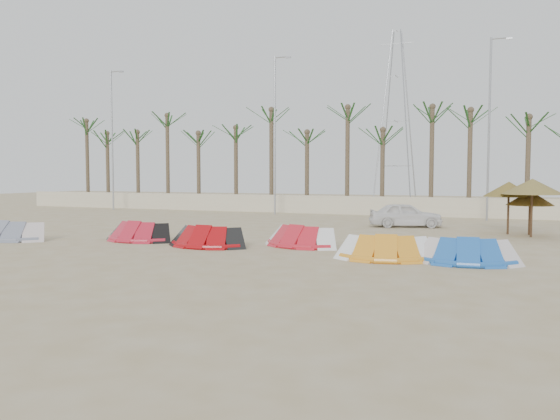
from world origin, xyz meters
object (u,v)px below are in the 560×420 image
at_px(kite_red_right, 302,235).
at_px(parasol_mid, 532,187).
at_px(kite_blue, 468,250).
at_px(parasol_left, 509,189).
at_px(kite_red_mid, 210,235).
at_px(kite_grey, 14,229).
at_px(kite_orange, 388,246).
at_px(kite_red_left, 142,231).
at_px(parasol_right, 530,198).
at_px(car, 406,215).

distance_m(kite_red_right, parasol_mid, 10.97).
height_order(kite_blue, parasol_left, parasol_left).
distance_m(kite_red_mid, parasol_left, 14.24).
bearing_deg(kite_grey, kite_red_right, 11.67).
bearing_deg(parasol_left, parasol_mid, -44.23).
bearing_deg(kite_orange, kite_red_left, 173.48).
xyz_separation_m(parasol_mid, parasol_right, (-0.03, 1.02, -0.55)).
distance_m(kite_grey, kite_red_mid, 9.13).
height_order(kite_orange, parasol_mid, parasol_mid).
relative_size(kite_grey, kite_blue, 1.17).
distance_m(kite_blue, car, 11.97).
bearing_deg(parasol_mid, kite_red_right, -142.41).
bearing_deg(parasol_right, kite_grey, -154.07).
height_order(kite_red_mid, kite_orange, same).
bearing_deg(kite_red_left, kite_red_right, 7.13).
height_order(kite_blue, parasol_mid, parasol_mid).
bearing_deg(kite_red_mid, parasol_mid, 34.11).
xyz_separation_m(kite_orange, parasol_mid, (4.77, 8.69, 1.86)).
relative_size(parasol_left, car, 0.65).
height_order(kite_blue, parasol_right, parasol_right).
xyz_separation_m(parasol_left, parasol_right, (0.92, 0.10, -0.40)).
xyz_separation_m(kite_red_left, kite_blue, (13.27, -1.12, -0.00)).
bearing_deg(kite_blue, parasol_right, 76.99).
distance_m(kite_red_right, parasol_left, 10.84).
bearing_deg(kite_red_right, parasol_mid, 37.59).
xyz_separation_m(kite_red_mid, kite_orange, (7.11, -0.65, -0.00)).
relative_size(kite_grey, kite_orange, 1.10).
distance_m(kite_grey, kite_orange, 16.18).
bearing_deg(kite_orange, kite_grey, -178.38).
xyz_separation_m(kite_orange, parasol_left, (3.82, 9.62, 1.71)).
xyz_separation_m(parasol_mid, car, (-6.00, 2.79, -1.62)).
xyz_separation_m(kite_orange, car, (-1.23, 11.48, 0.24)).
xyz_separation_m(kite_red_mid, kite_red_right, (3.31, 1.45, 0.00)).
distance_m(kite_blue, parasol_right, 9.94).
bearing_deg(kite_red_right, kite_orange, -28.90).
bearing_deg(parasol_mid, kite_red_left, -154.31).
bearing_deg(kite_red_right, car, 74.67).
relative_size(kite_red_mid, kite_orange, 0.96).
height_order(kite_red_left, kite_red_mid, same).
relative_size(kite_grey, car, 0.97).
distance_m(kite_red_left, parasol_left, 16.90).
bearing_deg(kite_blue, kite_grey, -178.26).
distance_m(kite_grey, parasol_left, 22.45).
relative_size(kite_red_left, parasol_mid, 1.25).
xyz_separation_m(kite_blue, parasol_left, (1.30, 9.51, 1.71)).
distance_m(parasol_right, car, 6.32).
height_order(kite_red_mid, kite_red_right, same).
height_order(parasol_left, car, parasol_left).
bearing_deg(parasol_right, kite_red_left, -151.29).
distance_m(kite_grey, kite_red_left, 5.68).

